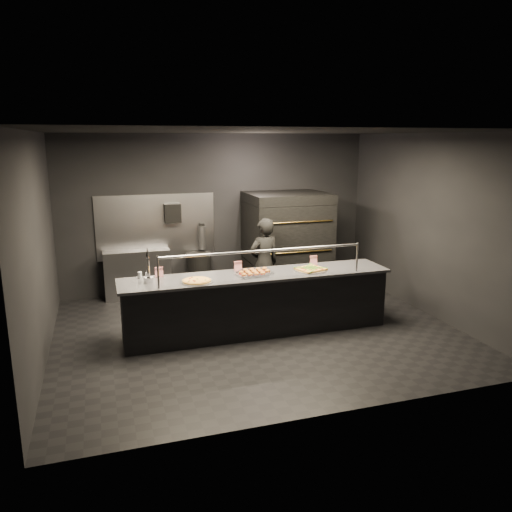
% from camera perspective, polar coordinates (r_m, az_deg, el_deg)
% --- Properties ---
extents(room, '(6.04, 6.00, 3.00)m').
position_cam_1_polar(room, '(7.39, -0.13, 2.33)').
color(room, black).
rests_on(room, ground).
extents(service_counter, '(4.10, 0.78, 1.37)m').
position_cam_1_polar(service_counter, '(7.62, 0.15, -5.38)').
color(service_counter, black).
rests_on(service_counter, ground).
extents(pizza_oven, '(1.50, 1.23, 1.91)m').
position_cam_1_polar(pizza_oven, '(9.61, 3.53, 1.60)').
color(pizza_oven, black).
rests_on(pizza_oven, ground).
extents(prep_shelf, '(1.20, 0.35, 0.90)m').
position_cam_1_polar(prep_shelf, '(9.54, -13.38, -2.01)').
color(prep_shelf, '#99999E').
rests_on(prep_shelf, ground).
extents(towel_dispenser, '(0.30, 0.20, 0.35)m').
position_cam_1_polar(towel_dispenser, '(9.46, -9.52, 4.85)').
color(towel_dispenser, black).
rests_on(towel_dispenser, room).
extents(fire_extinguisher, '(0.14, 0.14, 0.51)m').
position_cam_1_polar(fire_extinguisher, '(9.64, -6.18, 2.15)').
color(fire_extinguisher, '#B2B2B7').
rests_on(fire_extinguisher, room).
extents(beer_tap, '(0.13, 0.19, 0.51)m').
position_cam_1_polar(beer_tap, '(7.17, -12.20, -1.85)').
color(beer_tap, silver).
rests_on(beer_tap, service_counter).
extents(round_pizza, '(0.47, 0.47, 0.03)m').
position_cam_1_polar(round_pizza, '(7.12, -6.79, -2.84)').
color(round_pizza, silver).
rests_on(round_pizza, service_counter).
extents(slider_tray_a, '(0.48, 0.40, 0.07)m').
position_cam_1_polar(slider_tray_a, '(7.40, -0.45, -2.05)').
color(slider_tray_a, silver).
rests_on(slider_tray_a, service_counter).
extents(slider_tray_b, '(0.50, 0.42, 0.07)m').
position_cam_1_polar(slider_tray_b, '(7.51, 0.07, -1.80)').
color(slider_tray_b, silver).
rests_on(slider_tray_b, service_counter).
extents(square_pizza, '(0.50, 0.50, 0.05)m').
position_cam_1_polar(square_pizza, '(7.74, 6.26, -1.50)').
color(square_pizza, silver).
rests_on(square_pizza, service_counter).
extents(condiment_jar, '(0.15, 0.06, 0.10)m').
position_cam_1_polar(condiment_jar, '(7.43, -12.89, -2.15)').
color(condiment_jar, silver).
rests_on(condiment_jar, service_counter).
extents(tent_cards, '(2.59, 0.04, 0.15)m').
position_cam_1_polar(tent_cards, '(7.67, -1.92, -1.12)').
color(tent_cards, white).
rests_on(tent_cards, service_counter).
extents(trash_bin, '(0.48, 0.48, 0.79)m').
position_cam_1_polar(trash_bin, '(9.59, -6.51, -1.97)').
color(trash_bin, black).
rests_on(trash_bin, ground).
extents(worker, '(0.65, 0.50, 1.58)m').
position_cam_1_polar(worker, '(8.66, 0.91, -0.84)').
color(worker, black).
rests_on(worker, ground).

